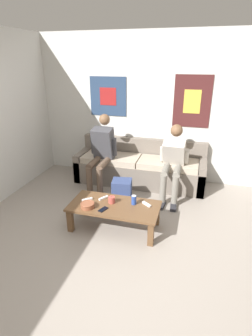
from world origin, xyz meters
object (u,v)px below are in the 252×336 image
at_px(game_controller_near_left, 103,198).
at_px(game_controller_far_center, 147,204).
at_px(pillar_candle, 112,200).
at_px(coffee_table, 114,209).
at_px(couch, 140,168).
at_px(game_controller_near_right, 87,199).
at_px(drink_can_blue, 134,200).
at_px(person_seated_teen, 173,159).
at_px(person_seated_adult, 102,151).
at_px(ceramic_bowl, 88,205).
at_px(backpack, 122,192).
at_px(cell_phone, 103,209).

xyz_separation_m(game_controller_near_left, game_controller_far_center, (0.60, -0.00, 0.00)).
bearing_deg(pillar_candle, coffee_table, -44.57).
bearing_deg(pillar_candle, couch, 87.63).
height_order(game_controller_near_left, game_controller_near_right, same).
height_order(pillar_candle, drink_can_blue, drink_can_blue).
bearing_deg(person_seated_teen, couch, 152.32).
distance_m(person_seated_adult, ceramic_bowl, 1.33).
bearing_deg(person_seated_teen, pillar_candle, -121.18).
xyz_separation_m(game_controller_near_left, game_controller_near_right, (-0.20, -0.10, 0.00)).
bearing_deg(coffee_table, backpack, 98.40).
distance_m(coffee_table, game_controller_near_left, 0.24).
bearing_deg(game_controller_near_left, coffee_table, -31.91).
xyz_separation_m(person_seated_adult, game_controller_near_right, (0.19, -1.10, -0.32)).
relative_size(person_seated_adult, backpack, 3.42).
distance_m(coffee_table, person_seated_teen, 1.35).
bearing_deg(drink_can_blue, game_controller_far_center, 7.40).
xyz_separation_m(coffee_table, pillar_candle, (-0.05, 0.05, 0.10)).
bearing_deg(person_seated_adult, drink_can_blue, -51.35).
xyz_separation_m(ceramic_bowl, game_controller_near_right, (-0.08, 0.17, -0.02)).
height_order(person_seated_teen, ceramic_bowl, person_seated_teen).
bearing_deg(game_controller_near_right, ceramic_bowl, -64.72).
distance_m(person_seated_teen, backpack, 0.97).
height_order(couch, coffee_table, couch).
relative_size(game_controller_near_left, game_controller_far_center, 1.04).
bearing_deg(pillar_candle, cell_phone, -103.54).
bearing_deg(game_controller_near_left, person_seated_adult, 111.31).
height_order(coffee_table, game_controller_far_center, game_controller_far_center).
relative_size(game_controller_near_left, game_controller_near_right, 1.10).
height_order(person_seated_teen, cell_phone, person_seated_teen).
distance_m(ceramic_bowl, game_controller_far_center, 0.76).
xyz_separation_m(game_controller_far_center, cell_phone, (-0.50, -0.26, -0.01)).
bearing_deg(cell_phone, game_controller_far_center, 27.51).
bearing_deg(drink_can_blue, game_controller_near_right, -173.52).
relative_size(backpack, game_controller_near_right, 2.86).
xyz_separation_m(pillar_candle, game_controller_near_left, (-0.14, 0.07, -0.03)).
bearing_deg(person_seated_adult, game_controller_near_right, -80.02).
xyz_separation_m(person_seated_adult, game_controller_near_left, (0.39, -1.00, -0.32)).
relative_size(person_seated_teen, backpack, 3.08).
relative_size(ceramic_bowl, game_controller_far_center, 1.34).
height_order(person_seated_teen, game_controller_near_left, person_seated_teen).
bearing_deg(coffee_table, drink_can_blue, 21.67).
xyz_separation_m(couch, cell_phone, (-0.11, -1.63, 0.07)).
bearing_deg(game_controller_near_left, game_controller_far_center, -0.42).
relative_size(person_seated_teen, ceramic_bowl, 6.25).
xyz_separation_m(ceramic_bowl, pillar_candle, (0.26, 0.20, 0.01)).
relative_size(person_seated_adult, ceramic_bowl, 6.95).
distance_m(backpack, ceramic_bowl, 0.88).
relative_size(game_controller_near_right, game_controller_far_center, 0.95).
height_order(couch, game_controller_near_right, couch).
relative_size(coffee_table, person_seated_teen, 1.04).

